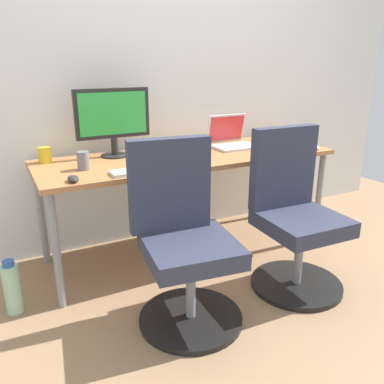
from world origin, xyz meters
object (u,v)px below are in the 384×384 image
(office_chair_right, at_px, (294,218))
(desktop_monitor, at_px, (113,118))
(water_bottle_on_floor, at_px, (12,288))
(office_chair_left, at_px, (183,243))
(coffee_mug, at_px, (45,155))
(open_laptop, at_px, (232,139))

(office_chair_right, relative_size, desktop_monitor, 1.96)
(office_chair_right, height_order, water_bottle_on_floor, office_chair_right)
(office_chair_left, distance_m, desktop_monitor, 1.00)
(desktop_monitor, bearing_deg, coffee_mug, 175.44)
(office_chair_left, relative_size, office_chair_right, 1.00)
(office_chair_left, height_order, water_bottle_on_floor, office_chair_left)
(office_chair_left, xyz_separation_m, water_bottle_on_floor, (-0.80, 0.44, -0.28))
(water_bottle_on_floor, relative_size, coffee_mug, 3.37)
(office_chair_right, xyz_separation_m, open_laptop, (0.04, 0.75, 0.33))
(office_chair_right, distance_m, coffee_mug, 1.55)
(office_chair_left, height_order, desktop_monitor, desktop_monitor)
(open_laptop, bearing_deg, coffee_mug, 173.83)
(office_chair_right, distance_m, water_bottle_on_floor, 1.61)
(office_chair_left, relative_size, open_laptop, 3.03)
(desktop_monitor, bearing_deg, office_chair_right, -46.91)
(office_chair_left, bearing_deg, open_laptop, 44.57)
(water_bottle_on_floor, bearing_deg, open_laptop, 11.08)
(open_laptop, bearing_deg, office_chair_right, -93.03)
(water_bottle_on_floor, xyz_separation_m, open_laptop, (1.56, 0.31, 0.61))
(office_chair_left, xyz_separation_m, desktop_monitor, (-0.08, 0.85, 0.53))
(water_bottle_on_floor, xyz_separation_m, coffee_mug, (0.30, 0.44, 0.60))
(office_chair_left, distance_m, office_chair_right, 0.72)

